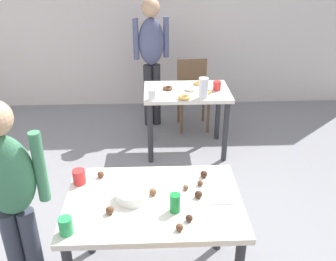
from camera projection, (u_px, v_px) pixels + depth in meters
The scene contains 30 objects.
ground_plane at pixel (166, 258), 2.97m from camera, with size 6.40×6.40×0.00m, color gray.
wall_back at pixel (157, 15), 5.24m from camera, with size 6.40×0.10×2.60m, color silver.
dining_table_near at pixel (154, 212), 2.46m from camera, with size 1.13×0.78×0.75m.
dining_table_far at pixel (187, 101), 4.23m from camera, with size 0.94×0.64×0.75m.
chair_far_table at pixel (193, 90), 4.89m from camera, with size 0.42×0.42×0.87m.
person_girl_near at pixel (11, 194), 2.24m from camera, with size 0.46×0.24×1.48m.
person_adult_far at pixel (151, 52), 4.69m from camera, with size 0.45×0.27×1.63m.
mixing_bowl at pixel (132, 195), 2.40m from camera, with size 0.21×0.21×0.07m, color white.
soda_can at pixel (175, 203), 2.28m from camera, with size 0.07×0.07×0.12m, color #198438.
fork_near at pixel (223, 204), 2.37m from camera, with size 0.17×0.02×0.01m, color silver.
cup_near_0 at pixel (66, 226), 2.11m from camera, with size 0.08×0.08×0.10m, color green.
cup_near_1 at pixel (79, 177), 2.55m from camera, with size 0.09×0.09×0.10m, color red.
cake_ball_0 at pixel (153, 192), 2.45m from camera, with size 0.05×0.05×0.05m, color brown.
cake_ball_1 at pixel (198, 194), 2.42m from camera, with size 0.05×0.05×0.05m, color #3D2319.
cake_ball_2 at pixel (110, 210), 2.28m from camera, with size 0.05×0.05×0.05m, color brown.
cake_ball_3 at pixel (177, 200), 2.37m from camera, with size 0.04×0.04×0.04m, color #3D2319.
cake_ball_4 at pixel (204, 174), 2.63m from camera, with size 0.05×0.05×0.05m, color #3D2319.
cake_ball_5 at pixel (186, 187), 2.50m from camera, with size 0.04×0.04×0.04m, color brown.
cake_ball_6 at pixel (189, 218), 2.22m from camera, with size 0.04×0.04×0.04m, color #3D2319.
cake_ball_7 at pixel (179, 227), 2.15m from camera, with size 0.04×0.04×0.04m, color brown.
cake_ball_8 at pixel (200, 183), 2.54m from camera, with size 0.04×0.04×0.04m, color brown.
cake_ball_9 at pixel (101, 175), 2.63m from camera, with size 0.05×0.05×0.05m, color brown.
pitcher_far at pixel (203, 88), 3.91m from camera, with size 0.10×0.10×0.22m, color white.
cup_far_0 at pixel (152, 95), 3.90m from camera, with size 0.08×0.08×0.11m, color white.
cup_far_1 at pixel (217, 86), 4.15m from camera, with size 0.09×0.09×0.10m, color red.
donut_far_0 at pixel (198, 83), 4.32m from camera, with size 0.10×0.10×0.03m, color gold.
donut_far_1 at pixel (168, 88), 4.18m from camera, with size 0.11×0.11×0.03m, color brown.
donut_far_2 at pixel (191, 89), 4.16m from camera, with size 0.13×0.13×0.04m, color white.
donut_far_3 at pixel (207, 92), 4.08m from camera, with size 0.10×0.10×0.03m, color gold.
donut_far_4 at pixel (184, 98), 3.92m from camera, with size 0.13×0.13×0.04m, color gold.
Camera 1 is at (-0.08, -2.20, 2.23)m, focal length 40.39 mm.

